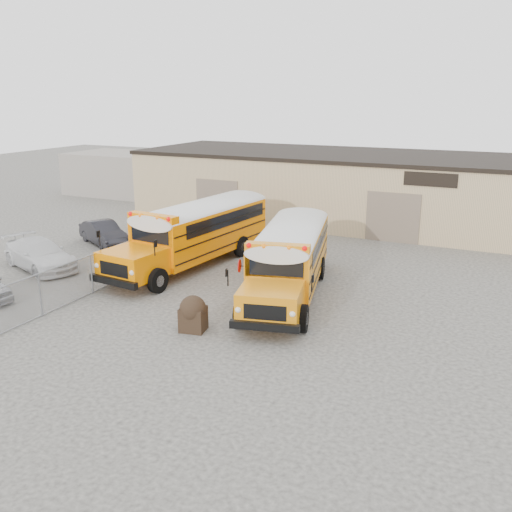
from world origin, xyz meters
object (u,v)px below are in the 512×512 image
at_px(school_bus_right, 307,223).
at_px(car_dark, 103,233).
at_px(tarp_bundle, 193,313).
at_px(car_white, 40,254).
at_px(school_bus_left, 262,207).

relative_size(school_bus_right, car_dark, 2.60).
distance_m(school_bus_right, car_dark, 12.10).
relative_size(tarp_bundle, car_white, 0.27).
bearing_deg(school_bus_left, school_bus_right, -33.83).
relative_size(school_bus_left, car_white, 2.22).
distance_m(school_bus_left, car_dark, 9.67).
bearing_deg(car_white, car_dark, 23.11).
bearing_deg(car_white, tarp_bundle, -87.47).
xyz_separation_m(school_bus_left, tarp_bundle, (3.84, -14.41, -1.18)).
bearing_deg(school_bus_right, school_bus_left, 146.17).
xyz_separation_m(car_white, car_dark, (-0.32, 5.28, -0.06)).
height_order(school_bus_left, car_dark, school_bus_left).
bearing_deg(school_bus_left, car_dark, -143.70).
xyz_separation_m(school_bus_right, car_dark, (-11.65, -3.05, -1.09)).
relative_size(school_bus_left, tarp_bundle, 8.24).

